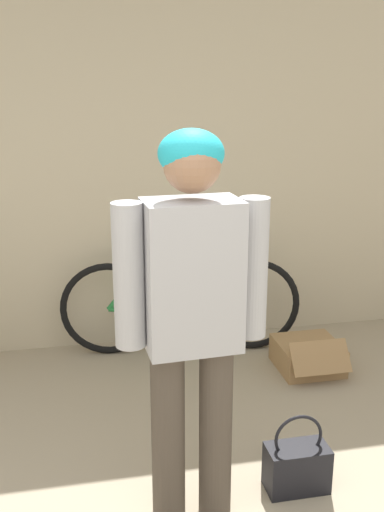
{
  "coord_description": "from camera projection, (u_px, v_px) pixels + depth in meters",
  "views": [
    {
      "loc": [
        -0.19,
        -1.34,
        1.95
      ],
      "look_at": [
        0.28,
        0.95,
        1.25
      ],
      "focal_mm": 42.0,
      "sensor_mm": 36.0,
      "label": 1
    }
  ],
  "objects": [
    {
      "name": "wall_back",
      "position": [
        96.0,
        174.0,
        4.25
      ],
      "size": [
        8.0,
        0.07,
        2.6
      ],
      "color": "beige",
      "rests_on": "ground_plane"
    },
    {
      "name": "person",
      "position": [
        192.0,
        301.0,
        2.5
      ],
      "size": [
        0.65,
        0.27,
        1.76
      ],
      "rotation": [
        0.0,
        0.0,
        0.06
      ],
      "color": "#4C4238",
      "rests_on": "ground_plane"
    },
    {
      "name": "bicycle",
      "position": [
        181.0,
        304.0,
        4.36
      ],
      "size": [
        1.75,
        0.46,
        0.77
      ],
      "rotation": [
        0.0,
        0.0,
        -0.12
      ],
      "color": "black",
      "rests_on": "ground_plane"
    },
    {
      "name": "handbag",
      "position": [
        297.0,
        466.0,
        2.93
      ],
      "size": [
        0.3,
        0.17,
        0.41
      ],
      "color": "black",
      "rests_on": "ground_plane"
    },
    {
      "name": "cardboard_box",
      "position": [
        308.0,
        355.0,
        4.17
      ],
      "size": [
        0.42,
        0.5,
        0.27
      ],
      "color": "#A87F51",
      "rests_on": "ground_plane"
    }
  ]
}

